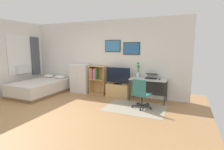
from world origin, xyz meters
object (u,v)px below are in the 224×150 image
(bed, at_px, (41,87))
(dresser, at_px, (80,78))
(tv_stand, at_px, (118,90))
(television, at_px, (118,76))
(bamboo_vase, at_px, (138,70))
(wine_glass, at_px, (137,74))
(laptop, at_px, (151,76))
(computer_mouse, at_px, (159,79))
(office_chair, at_px, (141,93))
(desk, at_px, (149,82))
(bookshelf, at_px, (96,77))

(bed, distance_m, dresser, 1.51)
(bed, bearing_deg, tv_stand, 16.29)
(television, distance_m, bamboo_vase, 0.73)
(tv_stand, relative_size, wine_glass, 4.50)
(wine_glass, bearing_deg, laptop, 26.03)
(bamboo_vase, bearing_deg, computer_mouse, -15.18)
(television, bearing_deg, tv_stand, 90.00)
(dresser, distance_m, laptop, 2.72)
(bed, distance_m, television, 2.95)
(wine_glass, bearing_deg, bed, -169.52)
(office_chair, bearing_deg, bed, -168.51)
(tv_stand, height_order, bamboo_vase, bamboo_vase)
(dresser, relative_size, television, 1.29)
(television, xyz_separation_m, bamboo_vase, (0.68, 0.13, 0.24))
(bed, xyz_separation_m, laptop, (3.94, 0.86, 0.55))
(office_chair, xyz_separation_m, laptop, (0.11, 0.90, 0.35))
(desk, distance_m, office_chair, 0.87)
(office_chair, height_order, computer_mouse, office_chair)
(television, bearing_deg, laptop, 2.87)
(computer_mouse, bearing_deg, bed, -170.20)
(bookshelf, relative_size, desk, 0.91)
(television, distance_m, wine_glass, 0.74)
(desk, bearing_deg, laptop, 36.59)
(bed, bearing_deg, laptop, 12.18)
(bamboo_vase, relative_size, wine_glass, 2.77)
(bed, height_order, office_chair, office_chair)
(bookshelf, height_order, wine_glass, bookshelf)
(bed, distance_m, laptop, 4.07)
(bookshelf, bearing_deg, wine_glass, -7.89)
(desk, bearing_deg, tv_stand, 179.26)
(bookshelf, height_order, office_chair, bookshelf)
(bookshelf, bearing_deg, bamboo_vase, 2.10)
(bookshelf, distance_m, office_chair, 2.14)
(tv_stand, bearing_deg, computer_mouse, -3.80)
(tv_stand, height_order, office_chair, office_chair)
(television, bearing_deg, desk, 0.45)
(television, height_order, desk, television)
(computer_mouse, bearing_deg, office_chair, -116.94)
(tv_stand, bearing_deg, wine_glass, -13.58)
(bamboo_vase, bearing_deg, bed, -165.01)
(office_chair, relative_size, wine_glass, 4.78)
(bookshelf, xyz_separation_m, television, (0.89, -0.07, 0.13))
(computer_mouse, relative_size, bamboo_vase, 0.21)
(tv_stand, bearing_deg, dresser, -179.45)
(desk, height_order, laptop, laptop)
(laptop, bearing_deg, office_chair, -98.23)
(desk, xyz_separation_m, office_chair, (-0.05, -0.85, -0.15))
(wine_glass, bearing_deg, bamboo_vase, 97.81)
(bed, bearing_deg, bookshelf, 24.49)
(dresser, relative_size, laptop, 2.71)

